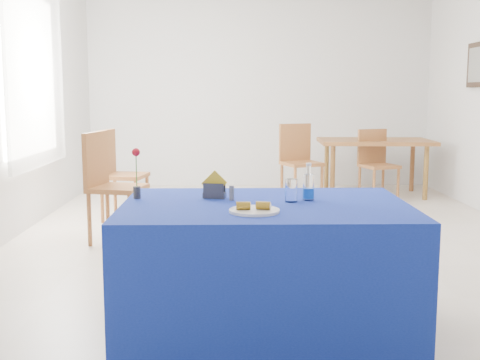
# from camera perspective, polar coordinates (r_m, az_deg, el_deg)

# --- Properties ---
(floor) EXTENTS (7.00, 7.00, 0.00)m
(floor) POSITION_cam_1_polar(r_m,az_deg,el_deg) (5.61, 3.52, -5.92)
(floor) COLOR beige
(floor) RESTS_ON ground
(room_shell) EXTENTS (7.00, 7.00, 7.00)m
(room_shell) POSITION_cam_1_polar(r_m,az_deg,el_deg) (5.46, 3.68, 12.18)
(room_shell) COLOR silver
(room_shell) RESTS_ON ground
(window_pane) EXTENTS (0.04, 1.50, 1.60)m
(window_pane) POSITION_cam_1_polar(r_m,az_deg,el_deg) (6.56, -19.32, 9.34)
(window_pane) COLOR white
(window_pane) RESTS_ON room_shell
(curtain) EXTENTS (0.04, 1.75, 1.85)m
(curtain) POSITION_cam_1_polar(r_m,az_deg,el_deg) (6.53, -18.73, 9.37)
(curtain) COLOR white
(curtain) RESTS_ON room_shell
(picture_frame) EXTENTS (0.06, 0.64, 0.52)m
(picture_frame) POSITION_cam_1_polar(r_m,az_deg,el_deg) (7.61, 21.84, 10.13)
(picture_frame) COLOR black
(picture_frame) RESTS_ON room_shell
(picture_art) EXTENTS (0.02, 0.52, 0.40)m
(picture_art) POSITION_cam_1_polar(r_m,az_deg,el_deg) (7.60, 21.66, 10.14)
(picture_art) COLOR #998C66
(picture_art) RESTS_ON room_shell
(plate) EXTENTS (0.26, 0.26, 0.01)m
(plate) POSITION_cam_1_polar(r_m,az_deg,el_deg) (3.12, 1.37, -2.93)
(plate) COLOR white
(plate) RESTS_ON blue_table
(drinking_glass) EXTENTS (0.07, 0.07, 0.13)m
(drinking_glass) POSITION_cam_1_polar(r_m,az_deg,el_deg) (3.42, 4.88, -0.99)
(drinking_glass) COLOR white
(drinking_glass) RESTS_ON blue_table
(salt_shaker) EXTENTS (0.03, 0.03, 0.08)m
(salt_shaker) POSITION_cam_1_polar(r_m,az_deg,el_deg) (3.52, -2.41, -1.08)
(salt_shaker) COLOR slate
(salt_shaker) RESTS_ON blue_table
(pepper_shaker) EXTENTS (0.03, 0.03, 0.08)m
(pepper_shaker) POSITION_cam_1_polar(r_m,az_deg,el_deg) (3.45, -0.80, -1.24)
(pepper_shaker) COLOR slate
(pepper_shaker) RESTS_ON blue_table
(blue_table) EXTENTS (1.60, 1.10, 0.76)m
(blue_table) POSITION_cam_1_polar(r_m,az_deg,el_deg) (3.46, 2.37, -8.43)
(blue_table) COLOR navy
(blue_table) RESTS_ON floor
(water_bottle) EXTENTS (0.07, 0.07, 0.21)m
(water_bottle) POSITION_cam_1_polar(r_m,az_deg,el_deg) (3.48, 6.50, -0.74)
(water_bottle) COLOR white
(water_bottle) RESTS_ON blue_table
(napkin_holder) EXTENTS (0.15, 0.08, 0.17)m
(napkin_holder) POSITION_cam_1_polar(r_m,az_deg,el_deg) (3.53, -2.45, -0.94)
(napkin_holder) COLOR #3D3E43
(napkin_holder) RESTS_ON blue_table
(rose_vase) EXTENTS (0.05, 0.05, 0.30)m
(rose_vase) POSITION_cam_1_polar(r_m,az_deg,el_deg) (3.55, -9.79, 0.52)
(rose_vase) COLOR #2A2A2F
(rose_vase) RESTS_ON blue_table
(oak_table) EXTENTS (1.52, 1.02, 0.76)m
(oak_table) POSITION_cam_1_polar(r_m,az_deg,el_deg) (8.28, 12.65, 3.23)
(oak_table) COLOR #98572C
(oak_table) RESTS_ON floor
(chair_bg_left) EXTENTS (0.57, 0.57, 0.98)m
(chair_bg_left) POSITION_cam_1_polar(r_m,az_deg,el_deg) (7.73, 5.58, 2.23)
(chair_bg_left) COLOR #9B5F2D
(chair_bg_left) RESTS_ON floor
(chair_bg_right) EXTENTS (0.51, 0.51, 0.91)m
(chair_bg_right) POSITION_cam_1_polar(r_m,az_deg,el_deg) (7.92, 12.75, 1.91)
(chair_bg_right) COLOR #9B5F2D
(chair_bg_right) RESTS_ON floor
(chair_win_a) EXTENTS (0.55, 0.55, 1.02)m
(chair_win_a) POSITION_cam_1_polar(r_m,az_deg,el_deg) (5.66, -12.42, 0.10)
(chair_win_a) COLOR #9B5F2D
(chair_win_a) RESTS_ON floor
(chair_win_b) EXTENTS (0.51, 0.51, 0.98)m
(chair_win_b) POSITION_cam_1_polar(r_m,az_deg,el_deg) (6.63, -11.63, 1.09)
(chair_win_b) COLOR #9B5F2D
(chair_win_b) RESTS_ON floor
(banana_pieces) EXTENTS (0.18, 0.06, 0.04)m
(banana_pieces) POSITION_cam_1_polar(r_m,az_deg,el_deg) (3.11, 1.30, -2.44)
(banana_pieces) COLOR gold
(banana_pieces) RESTS_ON plate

